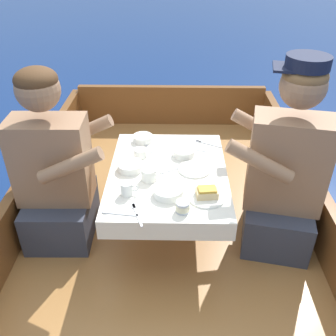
{
  "coord_description": "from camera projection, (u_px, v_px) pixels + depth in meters",
  "views": [
    {
      "loc": [
        0.03,
        -1.62,
        1.84
      ],
      "look_at": [
        0.0,
        0.08,
        0.74
      ],
      "focal_mm": 40.0,
      "sensor_mm": 36.0,
      "label": 1
    }
  ],
  "objects": [
    {
      "name": "person_starboard",
      "position": [
        284.0,
        174.0,
        1.99
      ],
      "size": [
        0.58,
        0.52,
        1.08
      ],
      "rotation": [
        0.0,
        0.0,
        2.94
      ],
      "color": "#333847",
      "rests_on": "boat_deck"
    },
    {
      "name": "coffee_cup_starboard",
      "position": [
        149.0,
        174.0,
        1.95
      ],
      "size": [
        0.11,
        0.08,
        0.06
      ],
      "color": "silver",
      "rests_on": "cockpit_table"
    },
    {
      "name": "coffee_cup_port",
      "position": [
        140.0,
        153.0,
        2.14
      ],
      "size": [
        0.1,
        0.07,
        0.05
      ],
      "color": "silver",
      "rests_on": "cockpit_table"
    },
    {
      "name": "utensil_knife_port",
      "position": [
        168.0,
        171.0,
        2.03
      ],
      "size": [
        0.15,
        0.1,
        0.0
      ],
      "rotation": [
        0.0,
        0.0,
        0.53
      ],
      "color": "silver",
      "rests_on": "cockpit_table"
    },
    {
      "name": "utensil_knife_starboard",
      "position": [
        194.0,
        149.0,
        2.23
      ],
      "size": [
        0.16,
        0.07,
        0.0
      ],
      "rotation": [
        0.0,
        0.0,
        2.78
      ],
      "color": "silver",
      "rests_on": "cockpit_table"
    },
    {
      "name": "sandwich",
      "position": [
        207.0,
        192.0,
        1.81
      ],
      "size": [
        0.11,
        0.08,
        0.05
      ],
      "rotation": [
        0.0,
        0.0,
        0.1
      ],
      "color": "#E0BC7F",
      "rests_on": "plate_sandwich"
    },
    {
      "name": "cockpit_table",
      "position": [
        168.0,
        178.0,
        2.06
      ],
      "size": [
        0.64,
        0.85,
        0.44
      ],
      "color": "#B2B2B7",
      "rests_on": "boat_deck"
    },
    {
      "name": "coffee_cup_center",
      "position": [
        127.0,
        188.0,
        1.84
      ],
      "size": [
        0.09,
        0.06,
        0.07
      ],
      "color": "silver",
      "rests_on": "cockpit_table"
    },
    {
      "name": "bowl_center_far",
      "position": [
        143.0,
        138.0,
        2.31
      ],
      "size": [
        0.12,
        0.12,
        0.04
      ],
      "color": "silver",
      "rests_on": "cockpit_table"
    },
    {
      "name": "bowl_port_far",
      "position": [
        184.0,
        152.0,
        2.16
      ],
      "size": [
        0.13,
        0.13,
        0.04
      ],
      "color": "silver",
      "rests_on": "cockpit_table"
    },
    {
      "name": "boat_deck",
      "position": [
        168.0,
        257.0,
        2.28
      ],
      "size": [
        1.8,
        3.23,
        0.29
      ],
      "primitive_type": "cube",
      "color": "#9E6B38",
      "rests_on": "ground_plane"
    },
    {
      "name": "ground_plane",
      "position": [
        168.0,
        274.0,
        2.36
      ],
      "size": [
        60.0,
        60.0,
        0.0
      ],
      "primitive_type": "plane",
      "color": "navy"
    },
    {
      "name": "bow_coaming",
      "position": [
        171.0,
        105.0,
        3.44
      ],
      "size": [
        1.68,
        0.06,
        0.36
      ],
      "primitive_type": "cube",
      "color": "brown",
      "rests_on": "boat_deck"
    },
    {
      "name": "utensil_fork_starboard",
      "position": [
        136.0,
        213.0,
        1.73
      ],
      "size": [
        0.07,
        0.17,
        0.0
      ],
      "rotation": [
        0.0,
        0.0,
        1.9
      ],
      "color": "silver",
      "rests_on": "cockpit_table"
    },
    {
      "name": "utensil_fork_port",
      "position": [
        206.0,
        143.0,
        2.29
      ],
      "size": [
        0.16,
        0.1,
        0.0
      ],
      "rotation": [
        0.0,
        0.0,
        2.65
      ],
      "color": "silver",
      "rests_on": "cockpit_table"
    },
    {
      "name": "utensil_spoon_port",
      "position": [
        114.0,
        213.0,
        1.73
      ],
      "size": [
        0.17,
        0.04,
        0.01
      ],
      "rotation": [
        0.0,
        0.0,
        3.01
      ],
      "color": "silver",
      "rests_on": "cockpit_table"
    },
    {
      "name": "utensil_spoon_starboard",
      "position": [
        146.0,
        145.0,
        2.27
      ],
      "size": [
        0.09,
        0.16,
        0.01
      ],
      "rotation": [
        0.0,
        0.0,
        2.03
      ],
      "color": "silver",
      "rests_on": "cockpit_table"
    },
    {
      "name": "gunwale_port",
      "position": [
        16.0,
        218.0,
        2.14
      ],
      "size": [
        0.06,
        3.23,
        0.31
      ],
      "primitive_type": "cube",
      "color": "brown",
      "rests_on": "boat_deck"
    },
    {
      "name": "bowl_starboard_near",
      "position": [
        130.0,
        166.0,
        2.03
      ],
      "size": [
        0.14,
        0.14,
        0.04
      ],
      "color": "silver",
      "rests_on": "cockpit_table"
    },
    {
      "name": "tin_can",
      "position": [
        183.0,
        207.0,
        1.73
      ],
      "size": [
        0.07,
        0.07,
        0.05
      ],
      "color": "silver",
      "rests_on": "cockpit_table"
    },
    {
      "name": "person_port",
      "position": [
        55.0,
        173.0,
        2.05
      ],
      "size": [
        0.53,
        0.45,
        1.01
      ],
      "rotation": [
        0.0,
        0.0,
        0.02
      ],
      "color": "#333847",
      "rests_on": "boat_deck"
    },
    {
      "name": "bowl_port_near",
      "position": [
        168.0,
        191.0,
        1.84
      ],
      "size": [
        0.15,
        0.15,
        0.04
      ],
      "color": "silver",
      "rests_on": "cockpit_table"
    },
    {
      "name": "plate_bread",
      "position": [
        194.0,
        169.0,
        2.04
      ],
      "size": [
        0.18,
        0.18,
        0.01
      ],
      "color": "silver",
      "rests_on": "cockpit_table"
    },
    {
      "name": "plate_sandwich",
      "position": [
        207.0,
        197.0,
        1.83
      ],
      "size": [
        0.18,
        0.18,
        0.01
      ],
      "color": "silver",
      "rests_on": "cockpit_table"
    },
    {
      "name": "gunwale_starboard",
      "position": [
        322.0,
        222.0,
        2.11
      ],
      "size": [
        0.06,
        3.23,
        0.31
      ],
      "primitive_type": "cube",
      "color": "brown",
      "rests_on": "boat_deck"
    }
  ]
}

